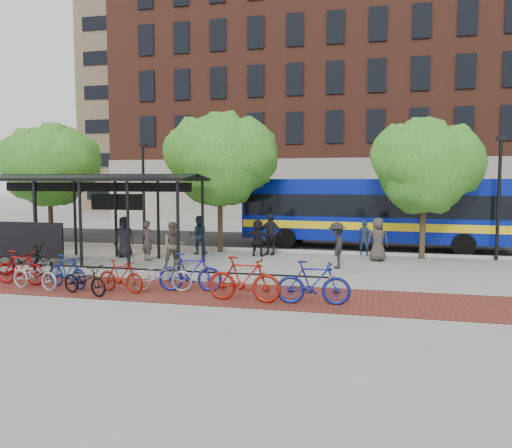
% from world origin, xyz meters
% --- Properties ---
extents(ground, '(160.00, 160.00, 0.00)m').
position_xyz_m(ground, '(0.00, 0.00, 0.00)').
color(ground, '#9E9E99').
rests_on(ground, ground).
extents(asphalt_street, '(160.00, 8.00, 0.01)m').
position_xyz_m(asphalt_street, '(0.00, 8.00, 0.01)').
color(asphalt_street, black).
rests_on(asphalt_street, ground).
extents(curb, '(160.00, 0.25, 0.12)m').
position_xyz_m(curb, '(0.00, 4.00, 0.06)').
color(curb, '#B7B7B2').
rests_on(curb, ground).
extents(brick_strip, '(24.00, 3.00, 0.01)m').
position_xyz_m(brick_strip, '(-2.00, -5.00, 0.00)').
color(brick_strip, maroon).
rests_on(brick_strip, ground).
extents(bike_rack_rail, '(12.00, 0.05, 0.95)m').
position_xyz_m(bike_rack_rail, '(-3.30, -4.10, 0.00)').
color(bike_rack_rail, black).
rests_on(bike_rack_rail, ground).
extents(building_brick, '(55.00, 14.00, 20.00)m').
position_xyz_m(building_brick, '(10.00, 26.00, 10.00)').
color(building_brick, brown).
rests_on(building_brick, ground).
extents(building_tower, '(22.00, 22.00, 30.00)m').
position_xyz_m(building_tower, '(-16.00, 40.00, 15.00)').
color(building_tower, '#7A664C').
rests_on(building_tower, ground).
extents(bus_shelter, '(10.60, 3.07, 3.60)m').
position_xyz_m(bus_shelter, '(-8.13, -0.48, 3.00)').
color(bus_shelter, black).
rests_on(bus_shelter, ground).
extents(tree_a, '(4.90, 4.00, 6.18)m').
position_xyz_m(tree_a, '(-11.91, 3.35, 4.24)').
color(tree_a, '#382619').
rests_on(tree_a, ground).
extents(tree_b, '(5.15, 4.20, 6.47)m').
position_xyz_m(tree_b, '(-2.90, 3.35, 4.46)').
color(tree_b, '#382619').
rests_on(tree_b, ground).
extents(tree_c, '(4.66, 3.80, 5.92)m').
position_xyz_m(tree_c, '(6.09, 3.35, 4.05)').
color(tree_c, '#382619').
rests_on(tree_c, ground).
extents(lamp_post_left, '(0.35, 0.20, 5.12)m').
position_xyz_m(lamp_post_left, '(-7.00, 3.60, 2.75)').
color(lamp_post_left, black).
rests_on(lamp_post_left, ground).
extents(lamp_post_right, '(0.35, 0.20, 5.12)m').
position_xyz_m(lamp_post_right, '(9.00, 3.60, 2.75)').
color(lamp_post_right, black).
rests_on(lamp_post_right, ground).
extents(bus, '(12.77, 3.67, 3.40)m').
position_xyz_m(bus, '(3.92, 6.11, 1.95)').
color(bus, '#081899').
rests_on(bus, ground).
extents(bike_0, '(2.21, 1.02, 1.12)m').
position_xyz_m(bike_0, '(-7.95, -3.88, 0.56)').
color(bike_0, black).
rests_on(bike_0, ground).
extents(bike_1, '(1.85, 0.61, 1.10)m').
position_xyz_m(bike_1, '(-7.01, -5.27, 0.55)').
color(bike_1, maroon).
rests_on(bike_1, ground).
extents(bike_2, '(1.81, 0.87, 0.91)m').
position_xyz_m(bike_2, '(-6.11, -5.75, 0.46)').
color(bike_2, '#A4A5A7').
rests_on(bike_2, ground).
extents(bike_3, '(1.78, 0.98, 1.03)m').
position_xyz_m(bike_3, '(-5.25, -5.35, 0.52)').
color(bike_3, navy).
rests_on(bike_3, ground).
extents(bike_4, '(1.79, 1.04, 0.89)m').
position_xyz_m(bike_4, '(-4.21, -6.05, 0.45)').
color(bike_4, black).
rests_on(bike_4, ground).
extents(bike_5, '(1.68, 0.76, 0.97)m').
position_xyz_m(bike_5, '(-3.33, -5.53, 0.49)').
color(bike_5, maroon).
rests_on(bike_5, ground).
extents(bike_6, '(1.98, 0.99, 0.99)m').
position_xyz_m(bike_6, '(-2.23, -5.08, 0.50)').
color(bike_6, '#99999B').
rests_on(bike_6, ground).
extents(bike_7, '(1.99, 0.82, 1.16)m').
position_xyz_m(bike_7, '(-1.38, -4.91, 0.58)').
color(bike_7, navy).
rests_on(bike_7, ground).
extents(bike_9, '(2.12, 0.72, 1.26)m').
position_xyz_m(bike_9, '(0.52, -5.78, 0.63)').
color(bike_9, maroon).
rests_on(bike_9, ground).
extents(bike_11, '(2.04, 0.76, 1.20)m').
position_xyz_m(bike_11, '(2.42, -5.67, 0.60)').
color(bike_11, navy).
rests_on(bike_11, ground).
extents(pedestrian_0, '(0.94, 0.69, 1.78)m').
position_xyz_m(pedestrian_0, '(-6.56, 0.76, 0.89)').
color(pedestrian_0, black).
rests_on(pedestrian_0, ground).
extents(pedestrian_1, '(0.73, 0.65, 1.68)m').
position_xyz_m(pedestrian_1, '(-5.19, 0.16, 0.84)').
color(pedestrian_1, '#3D3531').
rests_on(pedestrian_1, ground).
extents(pedestrian_2, '(1.05, 0.96, 1.74)m').
position_xyz_m(pedestrian_2, '(-3.78, 2.44, 0.87)').
color(pedestrian_2, '#1F2F49').
rests_on(pedestrian_2, ground).
extents(pedestrian_4, '(1.16, 0.67, 1.86)m').
position_xyz_m(pedestrian_4, '(-0.54, 2.92, 0.93)').
color(pedestrian_4, black).
rests_on(pedestrian_4, ground).
extents(pedestrian_5, '(1.55, 0.66, 1.63)m').
position_xyz_m(pedestrian_5, '(-0.98, 2.42, 0.81)').
color(pedestrian_5, black).
rests_on(pedestrian_5, ground).
extents(pedestrian_6, '(0.99, 0.75, 1.81)m').
position_xyz_m(pedestrian_6, '(4.15, 2.23, 0.91)').
color(pedestrian_6, '#3F3832').
rests_on(pedestrian_6, ground).
extents(pedestrian_7, '(0.65, 0.50, 1.57)m').
position_xyz_m(pedestrian_7, '(3.58, 3.76, 0.79)').
color(pedestrian_7, '#1A273C').
rests_on(pedestrian_7, ground).
extents(pedestrian_8, '(1.09, 1.03, 1.78)m').
position_xyz_m(pedestrian_8, '(-3.32, -1.50, 0.89)').
color(pedestrian_8, brown).
rests_on(pedestrian_8, ground).
extents(pedestrian_9, '(0.75, 1.19, 1.76)m').
position_xyz_m(pedestrian_9, '(2.62, 0.12, 0.88)').
color(pedestrian_9, black).
rests_on(pedestrian_9, ground).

